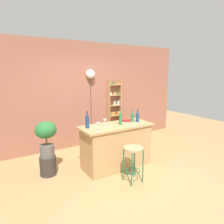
% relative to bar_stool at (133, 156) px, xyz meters
% --- Properties ---
extents(ground, '(12.00, 12.00, 0.00)m').
position_rel_bar_stool_xyz_m(ground, '(0.09, 0.40, -0.50)').
color(ground, '#A37A4C').
extents(back_wall, '(6.40, 0.10, 2.80)m').
position_rel_bar_stool_xyz_m(back_wall, '(0.09, 2.35, 0.90)').
color(back_wall, '#8C5642').
rests_on(back_wall, ground).
extents(kitchen_counter, '(1.54, 0.67, 0.92)m').
position_rel_bar_stool_xyz_m(kitchen_counter, '(0.09, 0.70, -0.04)').
color(kitchen_counter, '#A87F51').
rests_on(kitchen_counter, ground).
extents(bar_stool, '(0.35, 0.35, 0.67)m').
position_rel_bar_stool_xyz_m(bar_stool, '(0.00, 0.00, 0.00)').
color(bar_stool, '#196642').
rests_on(bar_stool, ground).
extents(spice_shelf, '(0.41, 0.12, 1.80)m').
position_rel_bar_stool_xyz_m(spice_shelf, '(1.02, 2.22, 0.37)').
color(spice_shelf, '#A87F51').
rests_on(spice_shelf, ground).
extents(plant_stool, '(0.32, 0.32, 0.38)m').
position_rel_bar_stool_xyz_m(plant_stool, '(-1.26, 1.10, -0.31)').
color(plant_stool, '#2D2823').
rests_on(plant_stool, ground).
extents(potted_plant, '(0.41, 0.37, 0.71)m').
position_rel_bar_stool_xyz_m(potted_plant, '(-1.26, 1.10, 0.31)').
color(potted_plant, '#514C47').
rests_on(potted_plant, plant_stool).
extents(bottle_soda_blue, '(0.07, 0.07, 0.28)m').
position_rel_bar_stool_xyz_m(bottle_soda_blue, '(0.64, 0.69, 0.53)').
color(bottle_soda_blue, navy).
rests_on(bottle_soda_blue, kitchen_counter).
extents(bottle_spirits_clear, '(0.06, 0.06, 0.34)m').
position_rel_bar_stool_xyz_m(bottle_spirits_clear, '(0.17, 0.67, 0.55)').
color(bottle_spirits_clear, '#236638').
rests_on(bottle_spirits_clear, kitchen_counter).
extents(bottle_wine_red, '(0.07, 0.07, 0.26)m').
position_rel_bar_stool_xyz_m(bottle_wine_red, '(0.55, 0.77, 0.52)').
color(bottle_wine_red, '#236638').
rests_on(bottle_wine_red, kitchen_counter).
extents(bottle_vinegar, '(0.08, 0.08, 0.34)m').
position_rel_bar_stool_xyz_m(bottle_vinegar, '(-0.53, 0.80, 0.55)').
color(bottle_vinegar, navy).
rests_on(bottle_vinegar, kitchen_counter).
extents(wine_glass_left, '(0.07, 0.07, 0.16)m').
position_rel_bar_stool_xyz_m(wine_glass_left, '(-0.20, 0.68, 0.54)').
color(wine_glass_left, silver).
rests_on(wine_glass_left, kitchen_counter).
extents(wine_glass_center, '(0.07, 0.07, 0.16)m').
position_rel_bar_stool_xyz_m(wine_glass_center, '(-0.45, 0.50, 0.54)').
color(wine_glass_center, silver).
rests_on(wine_glass_center, kitchen_counter).
extents(cookbook, '(0.23, 0.19, 0.03)m').
position_rel_bar_stool_xyz_m(cookbook, '(0.48, 0.85, 0.44)').
color(cookbook, maroon).
rests_on(cookbook, kitchen_counter).
extents(pendant_globe_light, '(0.24, 0.24, 2.08)m').
position_rel_bar_stool_xyz_m(pendant_globe_light, '(0.26, 2.24, 1.44)').
color(pendant_globe_light, black).
rests_on(pendant_globe_light, ground).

